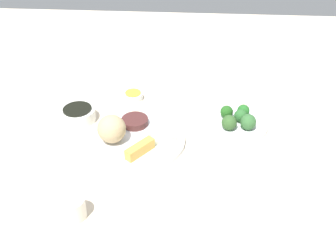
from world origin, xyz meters
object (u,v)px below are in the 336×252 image
(broccoli_plate, at_px, (235,124))
(teacup, at_px, (74,208))
(soy_sauce_bowl, at_px, (78,115))
(main_plate, at_px, (138,140))
(sauce_ramekin_hot_mustard, at_px, (133,96))

(broccoli_plate, xyz_separation_m, teacup, (0.41, 0.40, 0.02))
(broccoli_plate, bearing_deg, soy_sauce_bowl, 0.08)
(broccoli_plate, xyz_separation_m, soy_sauce_bowl, (0.50, 0.00, 0.01))
(broccoli_plate, height_order, teacup, teacup)
(teacup, bearing_deg, soy_sauce_bowl, -76.92)
(soy_sauce_bowl, bearing_deg, main_plate, 153.30)
(main_plate, xyz_separation_m, broccoli_plate, (-0.30, -0.10, -0.00))
(soy_sauce_bowl, height_order, sauce_ramekin_hot_mustard, soy_sauce_bowl)
(teacup, bearing_deg, broccoli_plate, -135.35)
(main_plate, height_order, sauce_ramekin_hot_mustard, sauce_ramekin_hot_mustard)
(sauce_ramekin_hot_mustard, height_order, teacup, teacup)
(broccoli_plate, xyz_separation_m, sauce_ramekin_hot_mustard, (0.34, -0.14, 0.00))
(broccoli_plate, bearing_deg, main_plate, 19.37)
(main_plate, relative_size, sauce_ramekin_hot_mustard, 4.24)
(main_plate, height_order, soy_sauce_bowl, soy_sauce_bowl)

